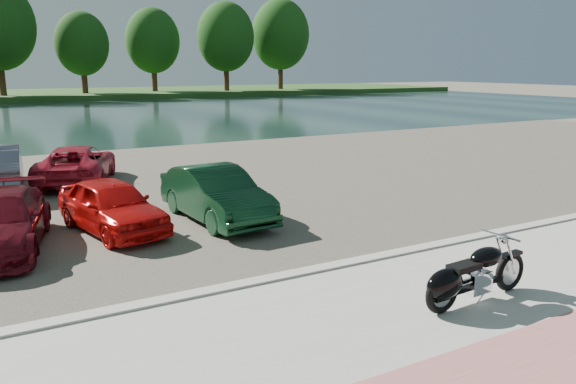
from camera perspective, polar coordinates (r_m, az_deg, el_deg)
ground at (r=9.74m, az=14.10°, el=-10.89°), size 200.00×200.00×0.00m
promenade at (r=9.09m, az=18.52°, el=-12.60°), size 60.00×6.00×0.10m
pink_path at (r=8.26m, az=26.50°, el=-15.56°), size 60.00×2.00×0.01m
kerb at (r=11.13m, az=7.04°, el=-7.16°), size 60.00×0.30×0.14m
parking_lot at (r=18.88m, az=-9.27°, el=0.87°), size 60.00×18.00×0.04m
river at (r=46.98m, az=-21.65°, el=7.12°), size 120.00×40.00×0.00m
far_bank at (r=78.73m, az=-24.96°, el=8.95°), size 120.00×24.00×0.60m
far_trees at (r=73.06m, az=-21.57°, el=14.70°), size 70.25×10.68×12.52m
motorcycle at (r=9.44m, az=17.88°, el=-8.21°), size 2.33×0.75×1.05m
car_3 at (r=13.18m, az=-27.25°, el=-2.71°), size 2.56×4.48×1.22m
car_4 at (r=13.67m, az=-17.46°, el=-1.33°), size 2.22×3.86×1.24m
car_5 at (r=14.10m, az=-7.33°, el=-0.22°), size 1.69×4.15×1.34m
car_10 at (r=19.78m, az=-20.70°, el=2.65°), size 3.43×4.94×1.25m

